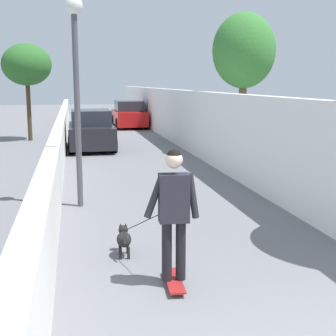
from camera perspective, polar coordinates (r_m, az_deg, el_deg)
ground_plane at (r=17.36m, az=-4.81°, el=1.70°), size 80.00×80.00×0.00m
wall_left at (r=15.18m, az=-13.08°, el=2.61°), size 48.00×0.30×1.25m
fence_right at (r=15.74m, az=4.82°, el=5.03°), size 48.00×0.30×2.30m
tree_left_mid at (r=22.14m, az=-16.79°, el=11.88°), size 2.17×2.17×4.30m
tree_right_far at (r=17.15m, az=9.19°, el=13.77°), size 2.21×2.21×5.01m
lamp_post at (r=9.91m, az=-11.13°, el=12.08°), size 0.36×0.36×4.28m
skateboard at (r=6.27m, az=0.69°, el=-13.52°), size 0.81×0.25×0.08m
person_skateboarder at (r=5.93m, az=0.72°, el=-4.52°), size 0.24×0.71×1.71m
dog at (r=7.23m, az=-5.36°, el=-8.50°), size 1.50×0.65×1.06m
car_near at (r=18.81m, az=-9.30°, el=4.46°), size 3.80×1.80×1.54m
car_far at (r=27.84m, az=-4.77°, el=6.45°), size 4.26×1.80×1.54m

